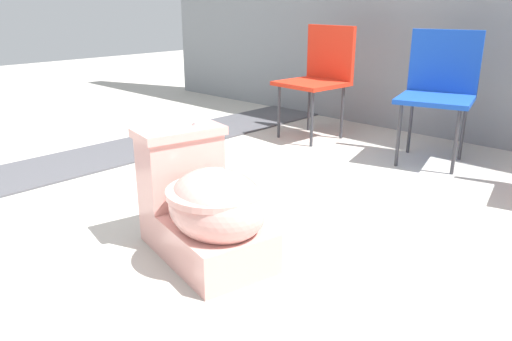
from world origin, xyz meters
name	(u,v)px	position (x,y,z in m)	size (l,w,h in m)	color
ground_plane	(181,232)	(0.00, 0.00, 0.00)	(14.00, 14.00, 0.00)	#B7B2A8
gravel_strip	(120,152)	(-1.32, 0.50, 0.01)	(0.56, 8.00, 0.01)	#4C4C51
toilet	(205,207)	(0.25, -0.06, 0.22)	(0.69, 0.50, 0.52)	#E09E93
folding_chair_left	(321,70)	(-0.59, 1.83, 0.51)	(0.47, 0.47, 0.83)	red
folding_chair_middle	(440,82)	(0.32, 1.87, 0.51)	(0.54, 0.54, 0.83)	#1947B2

